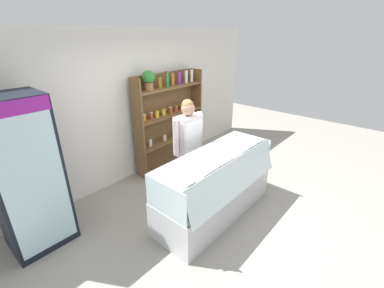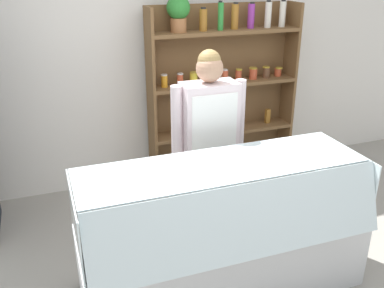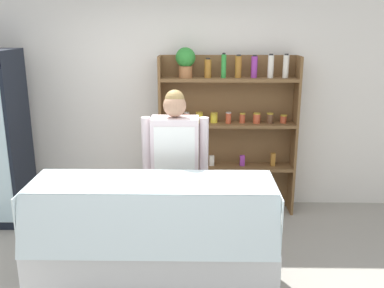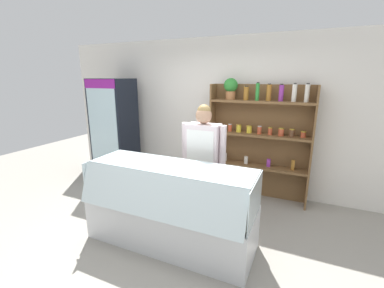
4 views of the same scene
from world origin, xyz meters
name	(u,v)px [view 2 (image 2 of 4)]	position (x,y,z in m)	size (l,w,h in m)	color
ground_plane	(230,282)	(0.00, 0.00, 0.00)	(12.00, 12.00, 0.00)	gray
back_wall	(157,59)	(0.00, 1.99, 1.35)	(6.80, 0.10, 2.70)	white
shelving_unit	(219,81)	(0.61, 1.73, 1.12)	(1.63, 0.29, 2.01)	brown
deli_display_case	(222,251)	(-0.09, 0.00, 0.31)	(2.05, 0.80, 1.01)	silver
shop_clerk	(209,132)	(0.07, 0.68, 0.99)	(0.65, 0.25, 1.67)	#383D51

